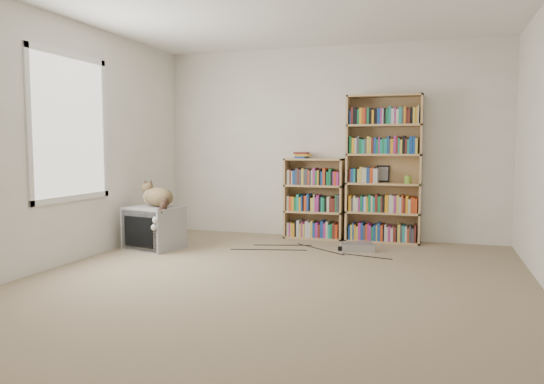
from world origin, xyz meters
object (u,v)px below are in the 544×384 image
(crt_tv, at_px, (155,228))
(cat, at_px, (158,200))
(bookcase_short, at_px, (314,201))
(bookcase_tall, at_px, (384,173))
(dvd_player, at_px, (357,247))

(crt_tv, height_order, cat, cat)
(cat, relative_size, bookcase_short, 0.59)
(crt_tv, height_order, bookcase_tall, bookcase_tall)
(cat, xyz_separation_m, bookcase_tall, (2.48, 1.26, 0.29))
(crt_tv, bearing_deg, dvd_player, 26.82)
(cat, height_order, bookcase_tall, bookcase_tall)
(crt_tv, xyz_separation_m, dvd_player, (2.30, 0.59, -0.20))
(cat, xyz_separation_m, dvd_player, (2.25, 0.59, -0.54))
(dvd_player, bearing_deg, bookcase_tall, 54.75)
(crt_tv, bearing_deg, bookcase_tall, 39.04)
(crt_tv, distance_m, dvd_player, 2.38)
(dvd_player, bearing_deg, cat, 177.89)
(bookcase_tall, height_order, dvd_player, bookcase_tall)
(crt_tv, height_order, bookcase_short, bookcase_short)
(bookcase_short, height_order, dvd_player, bookcase_short)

